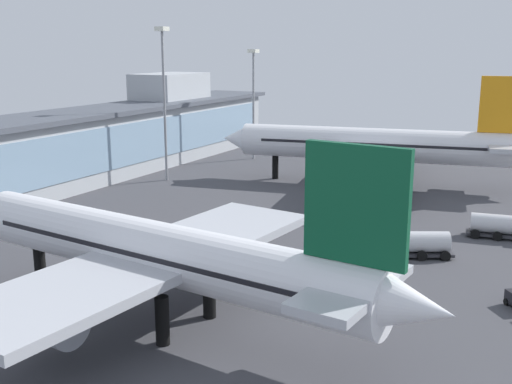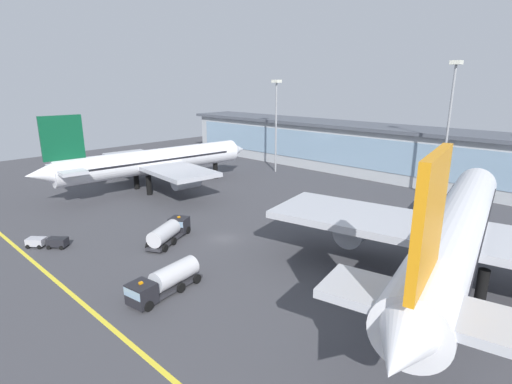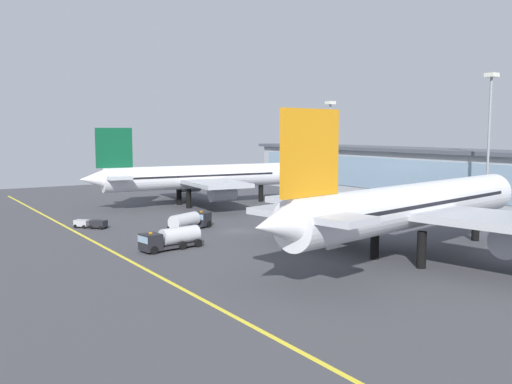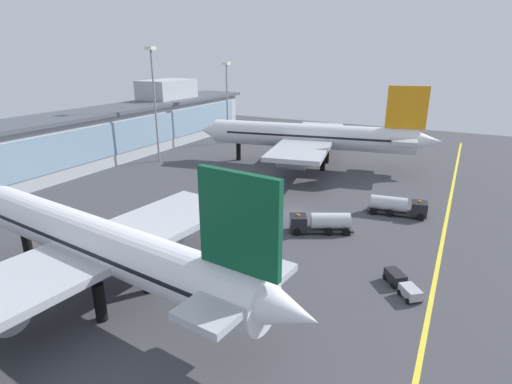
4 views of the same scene
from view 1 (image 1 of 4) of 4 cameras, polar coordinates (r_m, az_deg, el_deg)
The scene contains 8 objects.
ground_plane at distance 76.28m, azimuth 10.52°, elevation -4.13°, with size 180.00×180.00×0.00m, color #424247.
terminal_building at distance 104.21m, azimuth -18.30°, elevation 3.74°, with size 128.23×14.00×17.26m.
airliner_near_left at distance 51.28m, azimuth -9.02°, elevation -5.62°, with size 35.80×48.34×16.53m.
airliner_near_right at distance 104.10m, azimuth 11.19°, elevation 4.23°, with size 43.44×53.98×18.23m.
fuel_tanker_truck at distance 69.71m, azimuth 13.89°, elevation -4.67°, with size 6.27×9.17×2.90m.
baggage_tug_near at distance 79.96m, azimuth 22.40°, elevation -3.00°, with size 4.03×9.30×2.90m.
apron_light_mast_west at distance 126.24m, azimuth -0.24°, elevation 9.67°, with size 1.80×1.80×22.17m.
apron_light_mast_east at distance 106.08m, azimuth -8.54°, elevation 9.95°, with size 1.80×1.80×25.84m.
Camera 1 is at (-69.97, -20.49, 22.45)m, focal length 43.22 mm.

